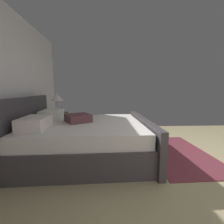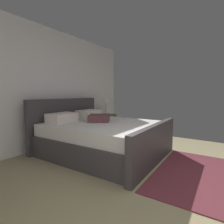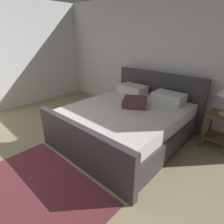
# 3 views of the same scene
# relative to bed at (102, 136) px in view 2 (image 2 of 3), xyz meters

# --- Properties ---
(wall_back) EXTENTS (5.41, 0.12, 2.60)m
(wall_back) POSITION_rel_bed_xyz_m (-0.47, 1.26, 0.96)
(wall_back) COLOR silver
(wall_back) RESTS_ON ground
(bed) EXTENTS (2.00, 2.26, 1.08)m
(bed) POSITION_rel_bed_xyz_m (0.00, 0.00, 0.00)
(bed) COLOR #3B373A
(bed) RESTS_ON ground
(nightstand_right) EXTENTS (0.44, 0.44, 0.60)m
(nightstand_right) POSITION_rel_bed_xyz_m (1.29, 0.84, 0.06)
(nightstand_right) COLOR brown
(nightstand_right) RESTS_ON ground
(table_lamp_right) EXTENTS (0.33, 0.33, 0.51)m
(table_lamp_right) POSITION_rel_bed_xyz_m (1.29, 0.84, 0.66)
(table_lamp_right) COLOR #B7B293
(table_lamp_right) RESTS_ON nightstand_right
(area_rug) EXTENTS (1.90, 1.16, 0.01)m
(area_rug) POSITION_rel_bed_xyz_m (0.00, -1.76, -0.33)
(area_rug) COLOR maroon
(area_rug) RESTS_ON ground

